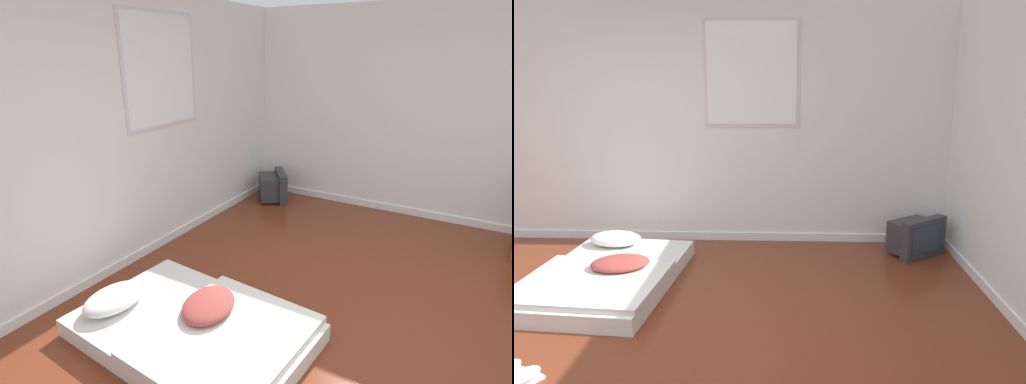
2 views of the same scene
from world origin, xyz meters
TOP-DOWN VIEW (x-y plane):
  - ground_plane at (0.00, 0.00)m, footprint 20.00×20.00m
  - wall_back at (0.01, 2.56)m, footprint 8.17×0.08m
  - wall_right at (2.91, 0.00)m, footprint 0.08×7.46m
  - mattress_bed at (-0.46, 1.25)m, footprint 1.26×1.79m
  - crt_tv at (2.48, 2.14)m, footprint 0.62×0.58m

SIDE VIEW (x-z plane):
  - ground_plane at x=0.00m, z-range 0.00..0.00m
  - mattress_bed at x=-0.46m, z-range -0.04..0.25m
  - crt_tv at x=2.48m, z-range -0.01..0.40m
  - wall_right at x=2.91m, z-range -0.01..2.59m
  - wall_back at x=0.01m, z-range -0.01..2.59m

